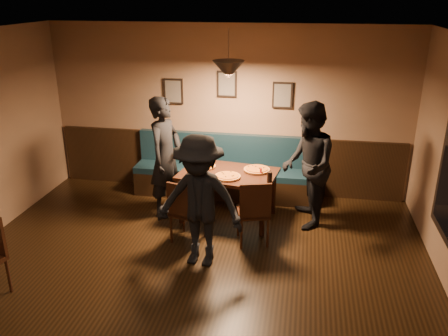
% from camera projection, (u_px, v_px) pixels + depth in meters
% --- Properties ---
extents(floor, '(7.00, 7.00, 0.00)m').
position_uv_depth(floor, '(171.00, 317.00, 4.94)').
color(floor, black).
rests_on(floor, ground).
extents(ceiling, '(7.00, 7.00, 0.00)m').
position_uv_depth(ceiling, '(158.00, 48.00, 3.94)').
color(ceiling, silver).
rests_on(ceiling, ground).
extents(wall_back, '(6.00, 0.00, 6.00)m').
position_uv_depth(wall_back, '(227.00, 111.00, 7.66)').
color(wall_back, '#8C704F').
rests_on(wall_back, ground).
extents(wainscot, '(5.88, 0.06, 1.00)m').
position_uv_depth(wainscot, '(227.00, 162.00, 7.95)').
color(wainscot, black).
rests_on(wainscot, ground).
extents(booth_bench, '(3.00, 0.60, 1.00)m').
position_uv_depth(booth_bench, '(224.00, 168.00, 7.70)').
color(booth_bench, '#0F232D').
rests_on(booth_bench, ground).
extents(picture_left, '(0.32, 0.04, 0.42)m').
position_uv_depth(picture_left, '(173.00, 91.00, 7.67)').
color(picture_left, black).
rests_on(picture_left, wall_back).
extents(picture_center, '(0.32, 0.04, 0.42)m').
position_uv_depth(picture_center, '(227.00, 84.00, 7.47)').
color(picture_center, black).
rests_on(picture_center, wall_back).
extents(picture_right, '(0.32, 0.04, 0.42)m').
position_uv_depth(picture_right, '(282.00, 95.00, 7.37)').
color(picture_right, black).
rests_on(picture_right, wall_back).
extents(pendant_lamp, '(0.44, 0.44, 0.25)m').
position_uv_depth(pendant_lamp, '(229.00, 70.00, 6.29)').
color(pendant_lamp, black).
rests_on(pendant_lamp, ceiling).
extents(dining_table, '(1.51, 1.08, 0.75)m').
position_uv_depth(dining_table, '(228.00, 196.00, 6.96)').
color(dining_table, black).
rests_on(dining_table, floor).
extents(chair_near_left, '(0.49, 0.49, 0.90)m').
position_uv_depth(chair_near_left, '(188.00, 210.00, 6.32)').
color(chair_near_left, black).
rests_on(chair_near_left, floor).
extents(chair_near_right, '(0.51, 0.51, 0.94)m').
position_uv_depth(chair_near_right, '(253.00, 211.00, 6.27)').
color(chair_near_right, black).
rests_on(chair_near_right, floor).
extents(diner_left, '(0.60, 0.76, 1.84)m').
position_uv_depth(diner_left, '(166.00, 157.00, 6.95)').
color(diner_left, black).
rests_on(diner_left, floor).
extents(diner_right, '(0.81, 0.98, 1.84)m').
position_uv_depth(diner_right, '(308.00, 166.00, 6.61)').
color(diner_right, black).
rests_on(diner_right, floor).
extents(diner_front, '(1.17, 0.76, 1.70)m').
position_uv_depth(diner_front, '(199.00, 202.00, 5.64)').
color(diner_front, black).
rests_on(diner_front, floor).
extents(pizza_a, '(0.41, 0.41, 0.04)m').
position_uv_depth(pizza_a, '(205.00, 166.00, 7.03)').
color(pizza_a, orange).
rests_on(pizza_a, dining_table).
extents(pizza_b, '(0.46, 0.46, 0.04)m').
position_uv_depth(pizza_b, '(228.00, 176.00, 6.63)').
color(pizza_b, orange).
rests_on(pizza_b, dining_table).
extents(pizza_c, '(0.48, 0.48, 0.04)m').
position_uv_depth(pizza_c, '(257.00, 170.00, 6.88)').
color(pizza_c, orange).
rests_on(pizza_c, dining_table).
extents(soda_glass, '(0.09, 0.09, 0.16)m').
position_uv_depth(soda_glass, '(270.00, 177.00, 6.45)').
color(soda_glass, black).
rests_on(soda_glass, dining_table).
extents(tabasco_bottle, '(0.03, 0.03, 0.12)m').
position_uv_depth(tabasco_bottle, '(261.00, 171.00, 6.72)').
color(tabasco_bottle, '#970513').
rests_on(tabasco_bottle, dining_table).
extents(napkin_a, '(0.16, 0.16, 0.01)m').
position_uv_depth(napkin_a, '(191.00, 164.00, 7.14)').
color(napkin_a, '#1F7632').
rests_on(napkin_a, dining_table).
extents(napkin_b, '(0.19, 0.19, 0.01)m').
position_uv_depth(napkin_b, '(190.00, 177.00, 6.66)').
color(napkin_b, '#1B672D').
rests_on(napkin_b, dining_table).
extents(cutlery_set, '(0.19, 0.09, 0.00)m').
position_uv_depth(cutlery_set, '(218.00, 182.00, 6.49)').
color(cutlery_set, silver).
rests_on(cutlery_set, dining_table).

